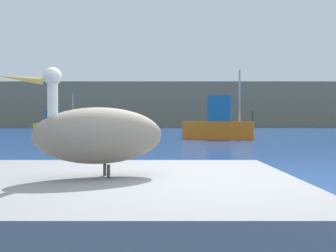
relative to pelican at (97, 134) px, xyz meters
name	(u,v)px	position (x,y,z in m)	size (l,w,h in m)	color
ground_plane	(194,251)	(0.90, 0.12, -1.12)	(260.00, 260.00, 0.00)	navy
hillside_backdrop	(168,106)	(0.90, 72.19, 3.18)	(140.00, 13.85, 8.59)	#7F755B
pier_dock	(99,216)	(0.01, 0.00, -0.76)	(3.59, 2.92, 0.72)	gray
pelican	(97,134)	(0.00, 0.00, 0.00)	(1.47, 0.90, 0.99)	gray
fishing_boat_orange	(217,124)	(4.08, 21.28, -0.10)	(4.88, 2.65, 4.60)	orange
fishing_boat_yellow	(57,124)	(-11.94, 38.47, -0.33)	(6.26, 3.70, 4.31)	yellow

